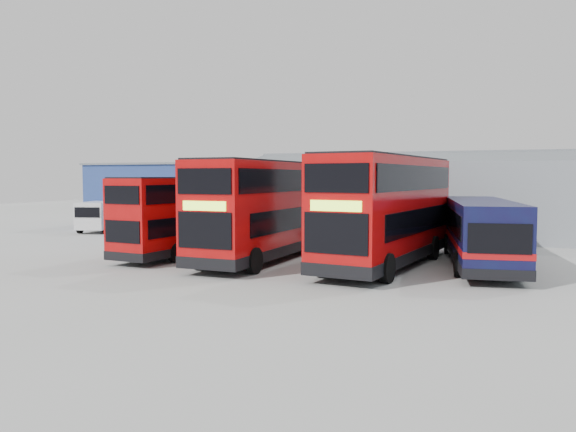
{
  "coord_description": "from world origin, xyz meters",
  "views": [
    {
      "loc": [
        9.66,
        -21.27,
        4.07
      ],
      "look_at": [
        0.05,
        5.2,
        2.1
      ],
      "focal_mm": 35.0,
      "sensor_mm": 36.0,
      "label": 1
    }
  ],
  "objects_px": {
    "double_decker_left": "(188,216)",
    "double_decker_centre": "(265,211)",
    "maintenance_shed": "(466,198)",
    "double_decker_right": "(388,212)",
    "single_decker_blue": "(481,234)",
    "panel_van": "(103,215)",
    "office_block": "(178,195)"
  },
  "relations": [
    {
      "from": "maintenance_shed",
      "to": "panel_van",
      "type": "bearing_deg",
      "value": -165.23
    },
    {
      "from": "double_decker_right",
      "to": "maintenance_shed",
      "type": "bearing_deg",
      "value": 88.76
    },
    {
      "from": "office_block",
      "to": "double_decker_centre",
      "type": "bearing_deg",
      "value": -46.3
    },
    {
      "from": "double_decker_centre",
      "to": "maintenance_shed",
      "type": "bearing_deg",
      "value": 64.11
    },
    {
      "from": "double_decker_right",
      "to": "panel_van",
      "type": "height_order",
      "value": "double_decker_right"
    },
    {
      "from": "single_decker_blue",
      "to": "office_block",
      "type": "bearing_deg",
      "value": -35.6
    },
    {
      "from": "double_decker_left",
      "to": "double_decker_centre",
      "type": "xyz_separation_m",
      "value": [
        4.42,
        -0.17,
        0.39
      ]
    },
    {
      "from": "maintenance_shed",
      "to": "double_decker_centre",
      "type": "relative_size",
      "value": 2.64
    },
    {
      "from": "office_block",
      "to": "double_decker_right",
      "type": "relative_size",
      "value": 1.02
    },
    {
      "from": "double_decker_right",
      "to": "office_block",
      "type": "bearing_deg",
      "value": 153.01
    },
    {
      "from": "maintenance_shed",
      "to": "double_decker_right",
      "type": "xyz_separation_m",
      "value": [
        -2.75,
        -15.8,
        -0.11
      ]
    },
    {
      "from": "maintenance_shed",
      "to": "panel_van",
      "type": "height_order",
      "value": "maintenance_shed"
    },
    {
      "from": "office_block",
      "to": "maintenance_shed",
      "type": "bearing_deg",
      "value": 5.21
    },
    {
      "from": "single_decker_blue",
      "to": "double_decker_left",
      "type": "bearing_deg",
      "value": -2.32
    },
    {
      "from": "panel_van",
      "to": "double_decker_centre",
      "type": "bearing_deg",
      "value": -41.98
    },
    {
      "from": "maintenance_shed",
      "to": "double_decker_left",
      "type": "distance_m",
      "value": 20.5
    },
    {
      "from": "double_decker_left",
      "to": "panel_van",
      "type": "bearing_deg",
      "value": -28.87
    },
    {
      "from": "maintenance_shed",
      "to": "double_decker_right",
      "type": "distance_m",
      "value": 16.04
    },
    {
      "from": "double_decker_centre",
      "to": "panel_van",
      "type": "xyz_separation_m",
      "value": [
        -16.84,
        9.15,
        -1.15
      ]
    },
    {
      "from": "office_block",
      "to": "double_decker_right",
      "type": "distance_m",
      "value": 23.68
    },
    {
      "from": "panel_van",
      "to": "single_decker_blue",
      "type": "bearing_deg",
      "value": -29.41
    },
    {
      "from": "panel_van",
      "to": "double_decker_left",
      "type": "bearing_deg",
      "value": -49.32
    },
    {
      "from": "office_block",
      "to": "double_decker_right",
      "type": "xyz_separation_m",
      "value": [
        19.25,
        -13.8,
        -0.09
      ]
    },
    {
      "from": "office_block",
      "to": "double_decker_right",
      "type": "bearing_deg",
      "value": -35.63
    },
    {
      "from": "maintenance_shed",
      "to": "single_decker_blue",
      "type": "bearing_deg",
      "value": -85.05
    },
    {
      "from": "double_decker_centre",
      "to": "single_decker_blue",
      "type": "bearing_deg",
      "value": 11.36
    },
    {
      "from": "double_decker_left",
      "to": "double_decker_right",
      "type": "height_order",
      "value": "double_decker_right"
    },
    {
      "from": "double_decker_centre",
      "to": "single_decker_blue",
      "type": "xyz_separation_m",
      "value": [
        9.98,
        1.49,
        -0.92
      ]
    },
    {
      "from": "double_decker_left",
      "to": "double_decker_centre",
      "type": "bearing_deg",
      "value": -175.28
    },
    {
      "from": "double_decker_right",
      "to": "panel_van",
      "type": "relative_size",
      "value": 2.22
    },
    {
      "from": "double_decker_left",
      "to": "double_decker_centre",
      "type": "height_order",
      "value": "double_decker_centre"
    },
    {
      "from": "double_decker_left",
      "to": "panel_van",
      "type": "distance_m",
      "value": 15.34
    }
  ]
}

